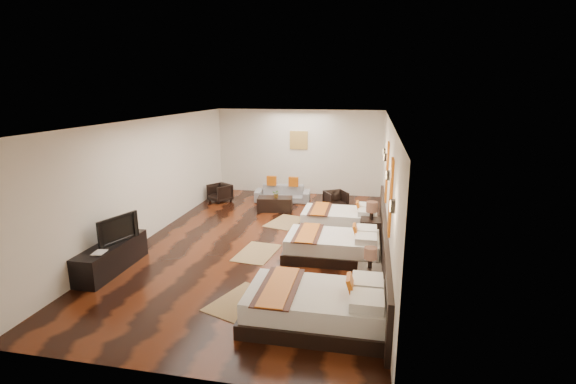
% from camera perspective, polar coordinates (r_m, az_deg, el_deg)
% --- Properties ---
extents(floor, '(5.50, 9.50, 0.01)m').
position_cam_1_polar(floor, '(9.82, -3.40, -6.75)').
color(floor, black).
rests_on(floor, ground).
extents(ceiling, '(5.50, 9.50, 0.01)m').
position_cam_1_polar(ceiling, '(9.21, -3.65, 9.76)').
color(ceiling, white).
rests_on(ceiling, floor).
extents(back_wall, '(5.50, 0.01, 2.80)m').
position_cam_1_polar(back_wall, '(13.98, 1.49, 5.46)').
color(back_wall, silver).
rests_on(back_wall, floor).
extents(left_wall, '(0.01, 9.50, 2.80)m').
position_cam_1_polar(left_wall, '(10.46, -18.26, 1.84)').
color(left_wall, silver).
rests_on(left_wall, floor).
extents(right_wall, '(0.01, 9.50, 2.80)m').
position_cam_1_polar(right_wall, '(9.12, 13.43, 0.45)').
color(right_wall, silver).
rests_on(right_wall, floor).
extents(headboard_panel, '(0.08, 6.60, 0.90)m').
position_cam_1_polar(headboard_panel, '(8.63, 12.95, -6.91)').
color(headboard_panel, black).
rests_on(headboard_panel, floor).
extents(bed_near, '(2.17, 1.36, 0.83)m').
position_cam_1_polar(bed_near, '(6.53, 4.09, -15.33)').
color(bed_near, black).
rests_on(bed_near, floor).
extents(bed_mid, '(1.99, 1.25, 0.76)m').
position_cam_1_polar(bed_mid, '(8.89, 6.26, -7.30)').
color(bed_mid, black).
rests_on(bed_mid, floor).
extents(bed_far, '(1.93, 1.22, 0.74)m').
position_cam_1_polar(bed_far, '(10.68, 7.21, -3.68)').
color(bed_far, black).
rests_on(bed_far, floor).
extents(nightstand_a, '(0.42, 0.42, 0.83)m').
position_cam_1_polar(nightstand_a, '(7.54, 11.03, -11.26)').
color(nightstand_a, black).
rests_on(nightstand_a, floor).
extents(nightstand_b, '(0.48, 0.48, 0.96)m').
position_cam_1_polar(nightstand_b, '(9.88, 11.22, -4.81)').
color(nightstand_b, black).
rests_on(nightstand_b, floor).
extents(jute_mat_near, '(1.13, 1.39, 0.01)m').
position_cam_1_polar(jute_mat_near, '(7.28, -6.42, -14.57)').
color(jute_mat_near, '#93754B').
rests_on(jute_mat_near, floor).
extents(jute_mat_mid, '(0.88, 1.28, 0.01)m').
position_cam_1_polar(jute_mat_mid, '(9.18, -4.26, -8.26)').
color(jute_mat_mid, '#93754B').
rests_on(jute_mat_mid, floor).
extents(jute_mat_far, '(1.05, 1.36, 0.01)m').
position_cam_1_polar(jute_mat_far, '(11.17, -0.35, -4.11)').
color(jute_mat_far, '#93754B').
rests_on(jute_mat_far, floor).
extents(tv_console, '(0.50, 1.80, 0.55)m').
position_cam_1_polar(tv_console, '(8.94, -22.90, -8.14)').
color(tv_console, black).
rests_on(tv_console, floor).
extents(tv, '(0.39, 0.92, 0.53)m').
position_cam_1_polar(tv, '(8.83, -22.50, -4.63)').
color(tv, black).
rests_on(tv, tv_console).
extents(book, '(0.24, 0.30, 0.03)m').
position_cam_1_polar(book, '(8.47, -24.95, -7.49)').
color(book, black).
rests_on(book, tv_console).
extents(figurine, '(0.36, 0.36, 0.33)m').
position_cam_1_polar(figurine, '(9.32, -20.85, -4.19)').
color(figurine, brown).
rests_on(figurine, tv_console).
extents(sofa, '(1.77, 0.83, 0.50)m').
position_cam_1_polar(sofa, '(13.13, -0.75, -0.22)').
color(sofa, gray).
rests_on(sofa, floor).
extents(armchair_left, '(0.84, 0.85, 0.56)m').
position_cam_1_polar(armchair_left, '(13.27, -9.27, -0.12)').
color(armchair_left, black).
rests_on(armchair_left, floor).
extents(armchair_right, '(0.81, 0.82, 0.55)m').
position_cam_1_polar(armchair_right, '(12.35, 6.53, -1.12)').
color(armchair_right, black).
rests_on(armchair_right, floor).
extents(coffee_table, '(1.06, 0.63, 0.40)m').
position_cam_1_polar(coffee_table, '(12.15, -1.79, -1.65)').
color(coffee_table, black).
rests_on(coffee_table, floor).
extents(table_plant, '(0.26, 0.24, 0.25)m').
position_cam_1_polar(table_plant, '(11.99, -1.59, -0.26)').
color(table_plant, '#225A1E').
rests_on(table_plant, coffee_table).
extents(orange_panel_a, '(0.04, 0.40, 1.30)m').
position_cam_1_polar(orange_panel_a, '(7.20, 13.83, -0.69)').
color(orange_panel_a, '#D86014').
rests_on(orange_panel_a, right_wall).
extents(orange_panel_b, '(0.04, 0.40, 1.30)m').
position_cam_1_polar(orange_panel_b, '(9.35, 13.35, 2.67)').
color(orange_panel_b, '#D86014').
rests_on(orange_panel_b, right_wall).
extents(sconce_near, '(0.07, 0.12, 0.18)m').
position_cam_1_polar(sconce_near, '(6.10, 14.04, -1.89)').
color(sconce_near, black).
rests_on(sconce_near, right_wall).
extents(sconce_mid, '(0.07, 0.12, 0.18)m').
position_cam_1_polar(sconce_mid, '(8.24, 13.44, 2.23)').
color(sconce_mid, black).
rests_on(sconce_mid, right_wall).
extents(sconce_far, '(0.07, 0.12, 0.18)m').
position_cam_1_polar(sconce_far, '(10.41, 13.09, 4.64)').
color(sconce_far, black).
rests_on(sconce_far, right_wall).
extents(sconce_lounge, '(0.07, 0.12, 0.18)m').
position_cam_1_polar(sconce_lounge, '(11.29, 12.99, 5.37)').
color(sconce_lounge, black).
rests_on(sconce_lounge, right_wall).
extents(gold_artwork, '(0.60, 0.04, 0.60)m').
position_cam_1_polar(gold_artwork, '(13.91, 1.48, 7.08)').
color(gold_artwork, '#AD873F').
rests_on(gold_artwork, back_wall).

